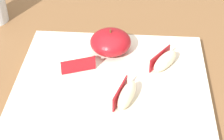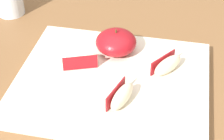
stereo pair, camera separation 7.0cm
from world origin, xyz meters
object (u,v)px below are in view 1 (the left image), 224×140
apple_wedge_left (165,61)px  apple_wedge_back (126,95)px  cutting_board (112,82)px  apple_half_skin_up (111,42)px  apple_wedge_front (77,62)px

apple_wedge_left → apple_wedge_back: (-0.07, -0.10, 0.00)m
cutting_board → apple_wedge_left: size_ratio=5.08×
cutting_board → apple_wedge_left: 0.11m
apple_half_skin_up → cutting_board: bearing=-83.8°
apple_wedge_front → apple_wedge_left: bearing=5.4°
apple_half_skin_up → apple_wedge_back: 0.16m
cutting_board → apple_half_skin_up: apple_half_skin_up is taller
apple_half_skin_up → apple_wedge_back: bearing=-75.2°
cutting_board → apple_half_skin_up: 0.09m
apple_wedge_back → cutting_board: bearing=115.7°
cutting_board → apple_wedge_back: 0.07m
apple_wedge_back → apple_wedge_front: size_ratio=1.00×
apple_wedge_left → apple_wedge_front: 0.17m
cutting_board → apple_wedge_front: (-0.07, 0.03, 0.03)m
apple_wedge_left → apple_wedge_back: same height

